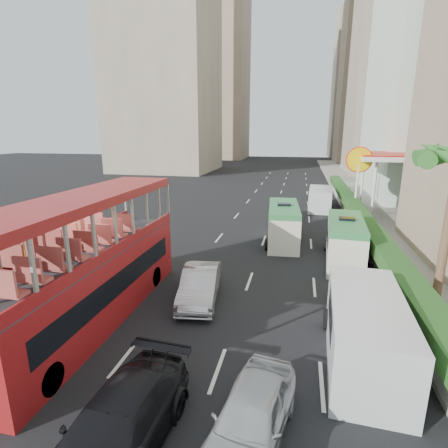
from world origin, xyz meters
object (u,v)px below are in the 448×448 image
(double_decker_bus, at_px, (88,260))
(minibus_far, at_px, (345,241))
(palm_tree, at_px, (447,232))
(shell_station, at_px, (391,184))
(car_silver_lane_a, at_px, (200,299))
(minibus_near, at_px, (283,224))
(panel_van_near, at_px, (365,331))
(van_asset, at_px, (287,219))
(car_silver_lane_b, at_px, (251,440))
(panel_van_far, at_px, (320,199))

(double_decker_bus, distance_m, minibus_far, 13.83)
(palm_tree, bearing_deg, shell_station, 83.40)
(car_silver_lane_a, bearing_deg, minibus_near, 62.62)
(double_decker_bus, bearing_deg, car_silver_lane_a, 34.42)
(minibus_near, relative_size, panel_van_near, 1.04)
(van_asset, bearing_deg, panel_van_near, -78.16)
(panel_van_near, xyz_separation_m, shell_station, (5.84, 23.53, 1.64))
(car_silver_lane_a, distance_m, car_silver_lane_b, 7.65)
(panel_van_far, xyz_separation_m, palm_tree, (3.97, -19.45, 2.35))
(minibus_near, xyz_separation_m, minibus_far, (3.65, -3.08, -0.03))
(car_silver_lane_b, height_order, shell_station, shell_station)
(van_asset, relative_size, palm_tree, 0.66)
(car_silver_lane_a, height_order, minibus_far, minibus_far)
(minibus_far, bearing_deg, car_silver_lane_a, -133.62)
(panel_van_near, bearing_deg, double_decker_bus, 179.95)
(shell_station, bearing_deg, panel_van_far, 175.79)
(car_silver_lane_a, relative_size, panel_van_near, 0.79)
(minibus_near, bearing_deg, shell_station, 46.28)
(van_asset, bearing_deg, shell_station, 27.13)
(minibus_near, height_order, shell_station, shell_station)
(van_asset, relative_size, shell_station, 0.53)
(car_silver_lane_b, bearing_deg, shell_station, 81.15)
(van_asset, height_order, panel_van_near, panel_van_near)
(car_silver_lane_a, relative_size, van_asset, 1.04)
(panel_van_near, distance_m, panel_van_far, 23.99)
(double_decker_bus, xyz_separation_m, palm_tree, (13.80, 4.00, 0.85))
(van_asset, relative_size, minibus_far, 0.74)
(double_decker_bus, height_order, shell_station, shell_station)
(panel_van_far, height_order, shell_station, shell_station)
(car_silver_lane_a, distance_m, panel_van_near, 7.23)
(panel_van_far, height_order, palm_tree, palm_tree)
(car_silver_lane_b, relative_size, minibus_far, 0.72)
(double_decker_bus, relative_size, panel_van_far, 2.14)
(minibus_near, xyz_separation_m, shell_station, (9.11, 11.06, 1.46))
(car_silver_lane_b, xyz_separation_m, shell_station, (9.01, 27.37, 2.75))
(double_decker_bus, relative_size, van_asset, 2.60)
(palm_tree, bearing_deg, minibus_far, 123.84)
(panel_van_far, bearing_deg, van_asset, -119.35)
(car_silver_lane_b, distance_m, minibus_near, 16.36)
(double_decker_bus, xyz_separation_m, van_asset, (6.91, 18.80, -2.53))
(minibus_near, xyz_separation_m, panel_van_near, (3.27, -12.47, -0.18))
(car_silver_lane_b, height_order, panel_van_near, panel_van_near)
(minibus_far, relative_size, palm_tree, 0.89)
(panel_van_near, relative_size, shell_station, 0.70)
(car_silver_lane_b, distance_m, shell_station, 28.94)
(car_silver_lane_b, relative_size, palm_tree, 0.64)
(car_silver_lane_b, height_order, minibus_far, minibus_far)
(minibus_far, xyz_separation_m, panel_van_near, (-0.38, -9.39, -0.15))
(double_decker_bus, distance_m, shell_station, 28.02)
(van_asset, bearing_deg, minibus_near, -87.90)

